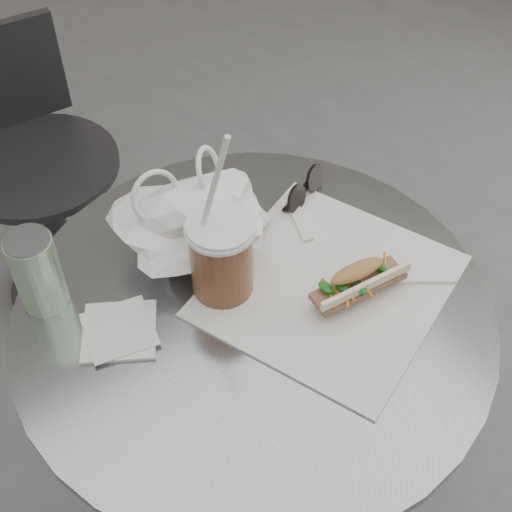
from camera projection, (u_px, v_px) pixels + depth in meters
cafe_table at (254, 399)px, 1.32m from camera, size 0.76×0.76×0.74m
chair_far at (44, 195)px, 1.88m from camera, size 0.40×0.42×0.76m
sandwich_paper at (329, 285)px, 1.15m from camera, size 0.47×0.45×0.00m
banh_mi at (357, 283)px, 1.11m from camera, size 0.20×0.09×0.07m
iced_coffee at (221, 256)px, 1.09m from camera, size 0.11×0.11×0.31m
sunglasses at (304, 190)px, 1.27m from camera, size 0.12×0.06×0.05m
plastic_bag at (193, 220)px, 1.16m from camera, size 0.30×0.27×0.12m
napkin_stack at (119, 331)px, 1.08m from camera, size 0.15×0.15×0.01m
drink_can at (37, 271)px, 1.08m from camera, size 0.07×0.07×0.14m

